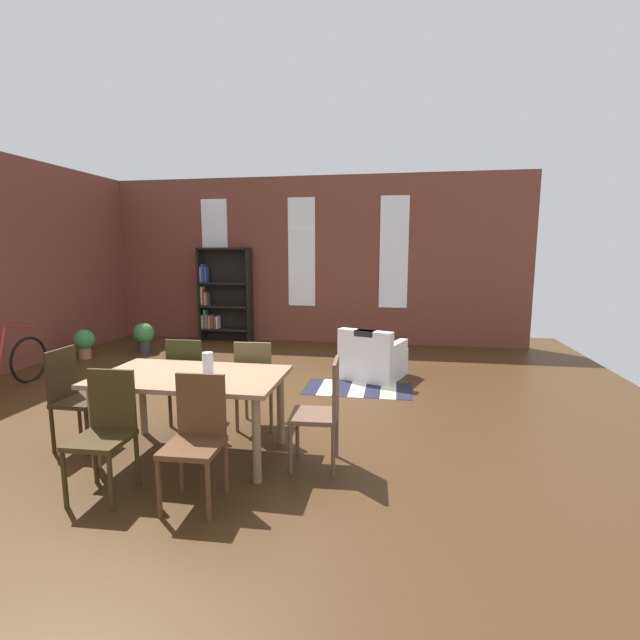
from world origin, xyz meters
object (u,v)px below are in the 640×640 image
object	(u,v)px
dining_chair_far_left	(189,378)
dining_chair_head_right	(323,409)
dining_chair_near_left	(105,429)
dining_chair_near_right	(196,435)
armchair_white	(372,359)
dining_chair_far_right	(256,381)
vase_on_table	(208,364)
potted_plant_corner	(84,342)
dining_chair_head_left	(74,394)
dining_table	(191,384)
bookshelf_tall	(222,296)
potted_plant_by_shelf	(144,335)

from	to	relation	value
dining_chair_far_left	dining_chair_head_right	world-z (taller)	same
dining_chair_far_left	dining_chair_near_left	bearing A→B (deg)	-90.22
dining_chair_far_left	dining_chair_near_right	size ratio (longest dim) A/B	1.00
dining_chair_near_left	armchair_white	distance (m)	4.02
dining_chair_near_right	dining_chair_far_right	xyz separation A→B (m)	(0.01, 1.41, 0.00)
vase_on_table	potted_plant_corner	distance (m)	4.94
dining_chair_head_left	dining_chair_near_left	world-z (taller)	same
dining_chair_head_left	dining_chair_near_left	distance (m)	1.08
dining_chair_near_left	dining_chair_far_right	world-z (taller)	same
dining_table	dining_chair_head_left	world-z (taller)	dining_chair_head_left
dining_chair_near_right	potted_plant_corner	xyz separation A→B (m)	(-3.91, 3.91, -0.22)
dining_chair_head_right	potted_plant_corner	xyz separation A→B (m)	(-4.74, 3.21, -0.22)
dining_chair_far_right	dining_chair_head_right	bearing A→B (deg)	-40.43
dining_chair_near_left	dining_chair_head_right	size ratio (longest dim) A/B	1.00
dining_chair_head_right	armchair_white	distance (m)	2.89
vase_on_table	bookshelf_tall	xyz separation A→B (m)	(-1.94, 5.16, 0.07)
dining_chair_head_left	potted_plant_by_shelf	distance (m)	4.15
bookshelf_tall	dining_chair_far_right	bearing A→B (deg)	-64.22
vase_on_table	potted_plant_corner	bearing A→B (deg)	139.10
vase_on_table	dining_chair_head_left	distance (m)	1.41
dining_chair_far_right	vase_on_table	bearing A→B (deg)	-106.51
dining_chair_far_left	potted_plant_by_shelf	size ratio (longest dim) A/B	1.74
dining_chair_near_left	potted_plant_corner	xyz separation A→B (m)	(-3.17, 3.91, -0.22)
dining_chair_near_left	dining_chair_head_left	bearing A→B (deg)	139.44
dining_table	potted_plant_by_shelf	size ratio (longest dim) A/B	3.01
vase_on_table	dining_chair_far_left	size ratio (longest dim) A/B	0.22
dining_chair_far_left	potted_plant_by_shelf	world-z (taller)	dining_chair_far_left
dining_chair_near_left	dining_chair_far_left	bearing A→B (deg)	89.78
armchair_white	potted_plant_corner	size ratio (longest dim) A/B	2.01
potted_plant_corner	bookshelf_tall	bearing A→B (deg)	47.92
vase_on_table	dining_chair_near_right	bearing A→B (deg)	-74.00
dining_chair_far_left	dining_chair_far_right	xyz separation A→B (m)	(0.74, 0.00, 0.00)
dining_chair_near_left	potted_plant_by_shelf	world-z (taller)	dining_chair_near_left
dining_chair_far_right	bookshelf_tall	world-z (taller)	bookshelf_tall
dining_chair_far_left	dining_chair_head_left	world-z (taller)	same
dining_chair_far_left	dining_chair_near_right	bearing A→B (deg)	-62.42
potted_plant_corner	dining_chair_far_right	bearing A→B (deg)	-32.62
bookshelf_tall	dining_chair_head_right	bearing A→B (deg)	-60.02
dining_chair_head_right	dining_chair_near_left	bearing A→B (deg)	-155.71
dining_chair_far_left	potted_plant_corner	world-z (taller)	dining_chair_far_left
dining_chair_far_right	dining_chair_far_left	bearing A→B (deg)	-179.99
dining_table	dining_chair_head_right	world-z (taller)	dining_chair_head_right
vase_on_table	dining_chair_far_right	distance (m)	0.82
dining_table	dining_chair_head_left	xyz separation A→B (m)	(-1.20, 0.00, -0.16)
vase_on_table	potted_plant_corner	size ratio (longest dim) A/B	0.41
dining_chair_far_right	potted_plant_corner	size ratio (longest dim) A/B	1.87
armchair_white	potted_plant_corner	xyz separation A→B (m)	(-5.00, 0.34, 0.02)
potted_plant_by_shelf	dining_chair_near_right	bearing A→B (deg)	-55.20
vase_on_table	dining_chair_far_left	bearing A→B (deg)	127.16
dining_table	potted_plant_corner	distance (m)	4.79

